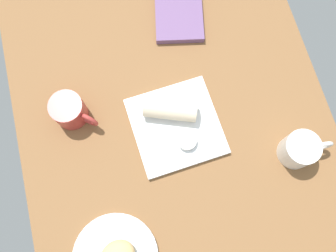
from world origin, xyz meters
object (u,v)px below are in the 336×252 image
square_plate (177,126)px  coffee_mug (300,149)px  book_stack (179,13)px  second_mug (70,111)px  breakfast_wrap (170,109)px  sauce_cup (187,141)px

square_plate → coffee_mug: coffee_mug is taller
book_stack → second_mug: 45.17cm
book_stack → coffee_mug: coffee_mug is taller
book_stack → coffee_mug: bearing=22.0°
breakfast_wrap → book_stack: (-30.70, 10.83, -3.36)cm
square_plate → breakfast_wrap: breakfast_wrap is taller
second_mug → breakfast_wrap: bearing=76.3°
square_plate → coffee_mug: bearing=62.6°
book_stack → second_mug: bearing=-57.8°
sauce_cup → coffee_mug: bearing=70.3°
book_stack → breakfast_wrap: bearing=-19.4°
breakfast_wrap → coffee_mug: bearing=78.9°
breakfast_wrap → book_stack: 32.73cm
coffee_mug → square_plate: bearing=-117.4°
square_plate → book_stack: (-34.93, 9.77, 0.32)cm
coffee_mug → second_mug: bearing=-114.4°
sauce_cup → coffee_mug: 30.80cm
square_plate → sauce_cup: 5.78cm
square_plate → breakfast_wrap: size_ratio=1.63×
square_plate → breakfast_wrap: bearing=-166.0°
book_stack → coffee_mug: (50.61, 20.49, 3.36)cm
sauce_cup → square_plate: bearing=-166.0°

